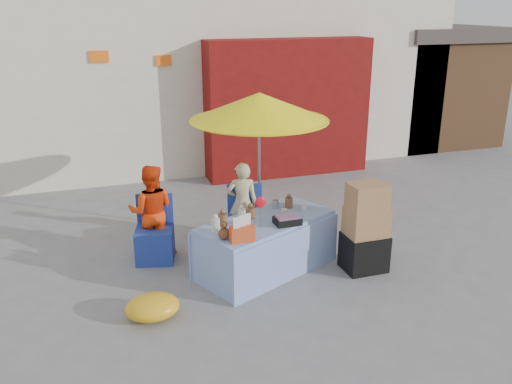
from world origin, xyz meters
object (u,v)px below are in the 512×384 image
object	(u,v)px
vendor_beige	(242,204)
market_table	(266,245)
chair_left	(155,242)
chair_right	(246,230)
box_stack	(365,231)
vendor_orange	(151,211)
umbrella	(259,107)

from	to	relation	value
vendor_beige	market_table	bearing A→B (deg)	106.42
chair_left	vendor_beige	xyz separation A→B (m)	(1.25, 0.13, 0.34)
chair_right	box_stack	size ratio (longest dim) A/B	0.74
market_table	vendor_beige	world-z (taller)	vendor_beige
vendor_orange	box_stack	size ratio (longest dim) A/B	1.09
chair_left	chair_right	world-z (taller)	same
market_table	umbrella	size ratio (longest dim) A/B	0.94
chair_left	umbrella	xyz separation A→B (m)	(1.55, 0.28, 1.64)
chair_right	chair_left	bearing A→B (deg)	-165.61
market_table	umbrella	distance (m)	1.87
vendor_beige	box_stack	bearing A→B (deg)	148.44
vendor_orange	market_table	bearing A→B (deg)	159.75
vendor_beige	umbrella	world-z (taller)	umbrella
chair_right	vendor_orange	world-z (taller)	vendor_orange
market_table	box_stack	size ratio (longest dim) A/B	1.71
chair_right	box_stack	bearing A→B (deg)	-28.42
vendor_beige	box_stack	world-z (taller)	vendor_beige
vendor_orange	vendor_beige	xyz separation A→B (m)	(1.25, 0.00, -0.04)
market_table	chair_right	world-z (taller)	market_table
vendor_orange	box_stack	xyz separation A→B (m)	(2.47, -1.26, -0.10)
chair_left	umbrella	world-z (taller)	umbrella
market_table	box_stack	xyz separation A→B (m)	(1.19, -0.38, 0.18)
umbrella	vendor_orange	bearing A→B (deg)	-174.47
umbrella	box_stack	bearing A→B (deg)	-56.88
chair_left	box_stack	world-z (taller)	box_stack
vendor_orange	vendor_beige	distance (m)	1.25
chair_left	vendor_beige	size ratio (longest dim) A/B	0.72
umbrella	box_stack	size ratio (longest dim) A/B	1.81
vendor_orange	box_stack	bearing A→B (deg)	167.33
umbrella	box_stack	distance (m)	2.17
box_stack	umbrella	bearing A→B (deg)	123.12
market_table	box_stack	distance (m)	1.26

